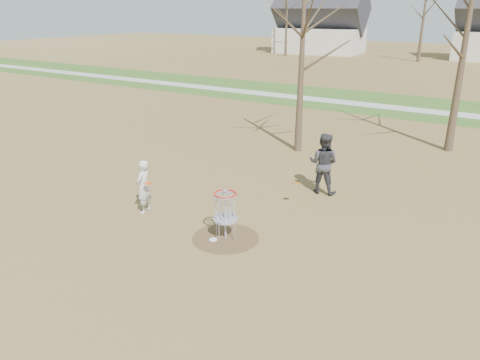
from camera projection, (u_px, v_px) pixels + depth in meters
name	position (u px, v px, depth m)	size (l,w,h in m)	color
ground	(226.00, 238.00, 12.55)	(160.00, 160.00, 0.00)	brown
green_band	(415.00, 107.00, 29.14)	(160.00, 8.00, 0.01)	#2D5119
footpath	(411.00, 109.00, 28.35)	(160.00, 1.50, 0.01)	#9E9E99
dirt_circle	(226.00, 238.00, 12.54)	(1.80, 1.80, 0.01)	#47331E
player_standing	(144.00, 187.00, 13.88)	(0.59, 0.39, 1.63)	silver
player_throwing	(323.00, 163.00, 15.33)	(0.99, 0.77, 2.03)	#333338
disc_grounded	(213.00, 240.00, 12.42)	(0.22, 0.22, 0.02)	silver
discs_in_play	(228.00, 183.00, 13.91)	(3.58, 3.17, 0.31)	orange
disc_golf_basket	(225.00, 207.00, 12.23)	(0.64, 0.64, 1.35)	#9EA3AD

